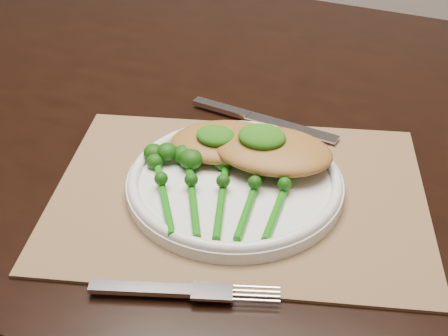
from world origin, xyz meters
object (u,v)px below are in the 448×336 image
(broccolini_bundle, at_px, (222,198))
(dinner_plate, at_px, (235,182))
(dining_table, at_px, (214,287))
(placemat, at_px, (239,195))
(chicken_fillet_left, at_px, (225,142))

(broccolini_bundle, bearing_deg, dinner_plate, 73.80)
(dining_table, height_order, dinner_plate, dinner_plate)
(dining_table, xyz_separation_m, dinner_plate, (0.10, -0.19, 0.39))
(placemat, height_order, chicken_fillet_left, chicken_fillet_left)
(dining_table, bearing_deg, broccolini_bundle, -62.36)
(placemat, bearing_deg, dining_table, 105.87)
(dinner_plate, bearing_deg, placemat, -34.28)
(dining_table, distance_m, placemat, 0.43)
(chicken_fillet_left, xyz_separation_m, broccolini_bundle, (0.03, -0.09, -0.01))
(placemat, xyz_separation_m, broccolini_bundle, (-0.01, -0.04, 0.02))
(dinner_plate, xyz_separation_m, chicken_fillet_left, (-0.03, 0.05, 0.02))
(dinner_plate, bearing_deg, broccolini_bundle, -90.95)
(broccolini_bundle, bearing_deg, dining_table, 97.92)
(dining_table, xyz_separation_m, placemat, (0.11, -0.19, 0.37))
(dining_table, bearing_deg, dinner_plate, -57.59)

